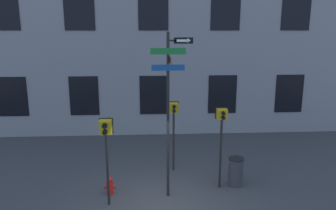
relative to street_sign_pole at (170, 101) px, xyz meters
The scene contains 8 objects.
ground_plane 3.22m from the street_sign_pole, 118.62° to the right, with size 60.00×60.00×0.00m, color #38383A.
building_facade 7.30m from the street_sign_pole, 93.26° to the left, with size 24.00×0.63×12.29m.
street_sign_pole is the anchor object (origin of this frame).
pedestrian_signal_left 2.16m from the street_sign_pole, 166.46° to the right, with size 0.41×0.40×2.71m.
pedestrian_signal_right 2.04m from the street_sign_pole, 15.32° to the left, with size 0.39×0.40×2.76m.
pedestrian_signal_across 2.24m from the street_sign_pole, 82.06° to the left, with size 0.40×0.40×2.65m.
fire_hydrant 3.43m from the street_sign_pole, behind, with size 0.38×0.22×0.61m.
trash_bin 3.55m from the street_sign_pole, 14.85° to the left, with size 0.53×0.53×0.99m.
Camera 1 is at (-0.21, -8.91, 5.23)m, focal length 35.00 mm.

